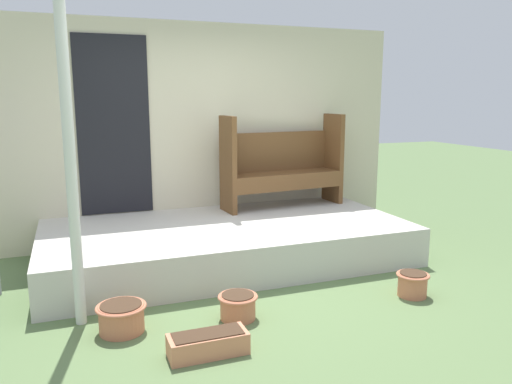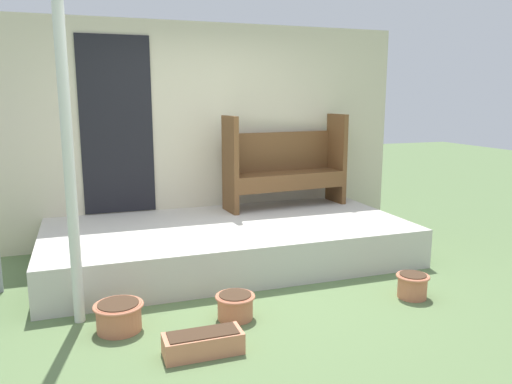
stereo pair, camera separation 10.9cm
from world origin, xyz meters
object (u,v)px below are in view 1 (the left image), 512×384
at_px(support_post, 71,169).
at_px(planter_box_rect, 208,344).
at_px(bench, 282,163).
at_px(flower_pot_left, 122,317).
at_px(flower_pot_middle, 238,305).
at_px(flower_pot_right, 413,283).

height_order(support_post, planter_box_rect, support_post).
distance_m(bench, flower_pot_left, 3.01).
height_order(flower_pot_left, flower_pot_middle, flower_pot_left).
distance_m(flower_pot_middle, planter_box_rect, 0.60).
xyz_separation_m(bench, flower_pot_middle, (-1.26, -2.03, -0.83)).
height_order(support_post, flower_pot_middle, support_post).
bearing_deg(planter_box_rect, flower_pot_left, 132.99).
distance_m(flower_pot_left, planter_box_rect, 0.76).
bearing_deg(bench, flower_pot_right, -85.94).
height_order(flower_pot_middle, planter_box_rect, flower_pot_middle).
height_order(bench, flower_pot_middle, bench).
relative_size(bench, flower_pot_right, 5.31).
xyz_separation_m(support_post, bench, (2.43, 1.68, -0.27)).
xyz_separation_m(flower_pot_left, flower_pot_middle, (0.89, -0.09, -0.01)).
bearing_deg(support_post, flower_pot_middle, -16.84).
bearing_deg(support_post, flower_pot_right, -9.51).
bearing_deg(bench, flower_pot_left, -142.81).
bearing_deg(flower_pot_right, bench, 98.99).
relative_size(flower_pot_left, planter_box_rect, 0.69).
distance_m(support_post, planter_box_rect, 1.61).
distance_m(support_post, flower_pot_right, 3.02).
xyz_separation_m(flower_pot_left, flower_pot_right, (2.49, -0.20, -0.00)).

